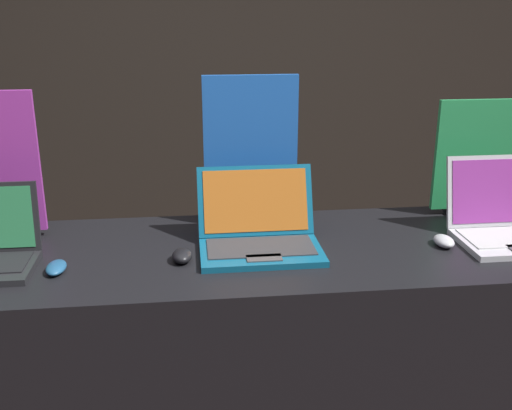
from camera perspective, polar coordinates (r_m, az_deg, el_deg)
wall_back at (r=3.73m, az=-3.55°, el=13.36°), size 8.00×0.05×2.80m
display_counter at (r=2.22m, az=-0.18°, el=-15.79°), size 2.21×0.70×0.97m
mouse_front at (r=1.91m, az=-18.50°, el=-5.67°), size 0.06×0.11×0.03m
laptop_middle at (r=1.96m, az=0.28°, el=-2.52°), size 0.39×0.34×0.24m
mouse_middle at (r=1.89m, az=-7.06°, el=-4.83°), size 0.06×0.09×0.04m
promo_stand_middle at (r=2.14m, az=-0.51°, el=4.87°), size 0.33×0.07×0.54m
laptop_back at (r=2.21m, az=22.47°, el=-1.47°), size 0.33×0.32×0.27m
mouse_back at (r=2.09m, az=17.46°, el=-3.30°), size 0.06×0.10×0.03m
promo_stand_back at (r=2.39m, az=19.92°, el=4.00°), size 0.30×0.07×0.44m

